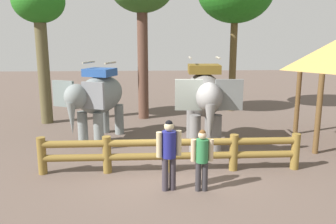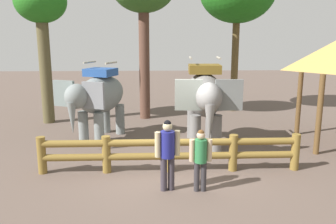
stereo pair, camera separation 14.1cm
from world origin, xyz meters
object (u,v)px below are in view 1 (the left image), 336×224
at_px(log_fence, 171,151).
at_px(elephant_center, 204,97).
at_px(elephant_near_left, 98,97).
at_px(tourist_woman_in_black, 202,156).
at_px(tree_far_left, 39,9).
at_px(tourist_man_in_blue, 169,150).

xyz_separation_m(log_fence, elephant_center, (1.27, 2.28, 1.12)).
distance_m(elephant_near_left, elephant_center, 3.84).
xyz_separation_m(tourist_woman_in_black, tree_far_left, (-5.78, 7.34, 3.94)).
bearing_deg(elephant_center, tree_far_left, 149.62).
height_order(elephant_near_left, tourist_man_in_blue, elephant_near_left).
bearing_deg(tree_far_left, tourist_woman_in_black, -51.74).
height_order(log_fence, elephant_near_left, elephant_near_left).
height_order(tourist_man_in_blue, tree_far_left, tree_far_left).
relative_size(tourist_woman_in_black, tree_far_left, 0.26).
distance_m(log_fence, tourist_man_in_blue, 1.31).
bearing_deg(tourist_woman_in_black, elephant_near_left, 124.51).
distance_m(elephant_near_left, tree_far_left, 5.04).
relative_size(log_fence, tree_far_left, 1.21).
height_order(elephant_center, tourist_man_in_blue, elephant_center).
relative_size(tourist_woman_in_black, tourist_man_in_blue, 0.87).
relative_size(tourist_man_in_blue, tree_far_left, 0.29).
distance_m(log_fence, tourist_woman_in_black, 1.51).
bearing_deg(tourist_man_in_blue, log_fence, 84.11).
xyz_separation_m(log_fence, tree_far_left, (-5.11, 6.02, 4.24)).
distance_m(tourist_woman_in_black, tree_far_left, 10.14).
xyz_separation_m(elephant_center, tourist_man_in_blue, (-1.40, -3.51, -0.69)).
relative_size(log_fence, tourist_woman_in_black, 4.72).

